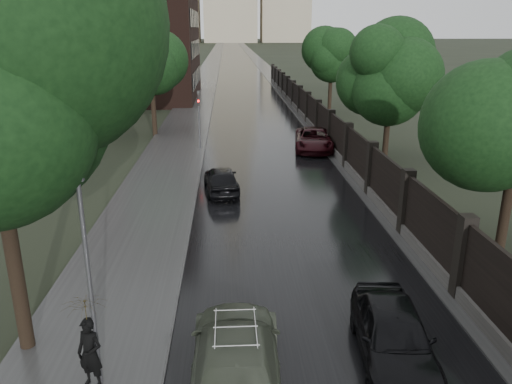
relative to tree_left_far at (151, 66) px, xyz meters
name	(u,v)px	position (x,y,z in m)	size (l,w,h in m)	color
road	(233,50)	(8.00, 160.00, -5.23)	(8.00, 420.00, 0.02)	black
sidewalk_left	(217,50)	(2.00, 160.00, -5.16)	(4.00, 420.00, 0.16)	#2D2D2D
verge_right	(247,50)	(13.50, 160.00, -5.20)	(3.00, 420.00, 0.08)	#2D2D2D
fence_right	(314,117)	(12.60, 2.01, -4.23)	(0.45, 75.72, 2.70)	#383533
tree_left_far	(151,66)	(0.00, 0.00, 0.00)	(4.25, 4.25, 7.39)	black
tree_right_b	(391,79)	(15.50, -8.00, -0.29)	(4.08, 4.08, 7.01)	black
tree_right_c	(331,61)	(15.50, 10.00, -0.29)	(4.08, 4.08, 7.01)	black
lamp_post	(90,284)	(2.60, -28.50, -2.57)	(0.25, 0.12, 5.11)	#59595E
traffic_light	(199,115)	(3.70, -5.01, -2.84)	(0.16, 0.32, 4.00)	#59595E
brick_building	(86,8)	(-10.00, 22.00, 4.76)	(24.00, 18.00, 20.00)	black
volga_sedan	(236,357)	(5.71, -28.58, -4.49)	(2.10, 5.17, 1.50)	#464D3D
hatchback_left	(221,179)	(5.23, -14.22, -4.56)	(1.60, 3.98, 1.36)	black
car_right_near	(394,334)	(9.60, -27.88, -4.51)	(1.74, 4.32, 1.47)	black
car_right_far	(314,139)	(11.40, -5.34, -4.51)	(2.44, 5.30, 1.47)	black
pedestrian_umbrella	(86,317)	(2.47, -28.62, -3.30)	(1.31, 1.32, 2.68)	black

